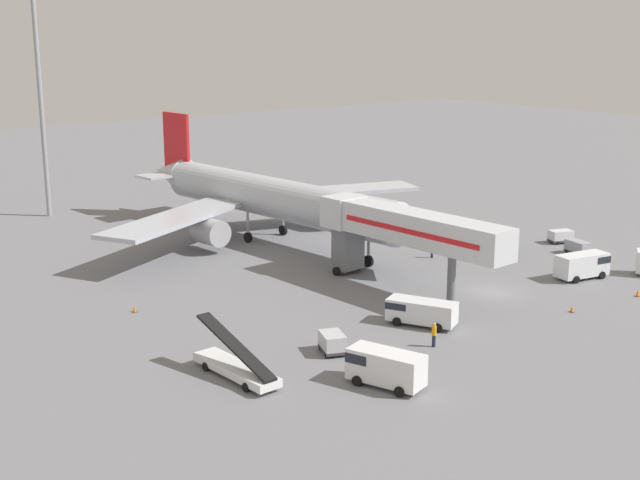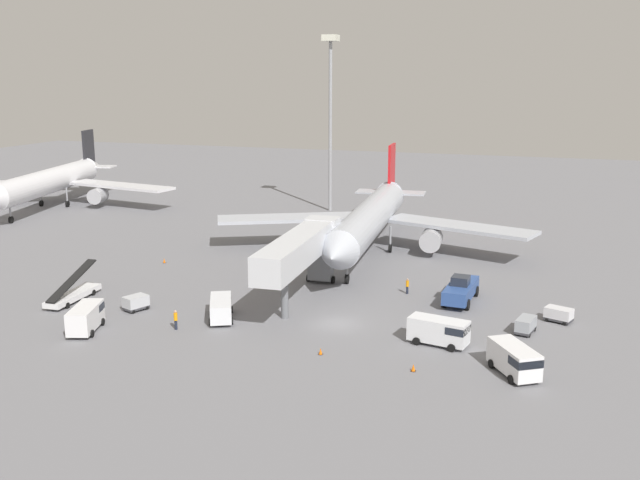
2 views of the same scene
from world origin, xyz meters
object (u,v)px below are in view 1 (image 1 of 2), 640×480
(ground_crew_worker_midground, at_px, (434,334))
(safety_cone_alpha, at_px, (572,309))
(pushback_tug, at_px, (478,239))
(belt_loader_truck, at_px, (236,366))
(service_van_near_left, at_px, (384,366))
(baggage_cart_outer_right, at_px, (578,247))
(baggage_cart_mid_left, at_px, (561,236))
(service_van_near_center, at_px, (583,264))
(safety_cone_bravo, at_px, (638,293))
(jet_bridge, at_px, (401,229))
(safety_cone_charlie, at_px, (134,309))
(airplane_at_gate, at_px, (269,198))
(apron_light_mast, at_px, (37,51))
(ground_crew_worker_foreground, at_px, (432,249))
(service_van_mid_right, at_px, (420,311))
(baggage_cart_near_right, at_px, (332,342))

(ground_crew_worker_midground, height_order, safety_cone_alpha, ground_crew_worker_midground)
(pushback_tug, distance_m, belt_loader_truck, 39.30)
(pushback_tug, relative_size, service_van_near_left, 1.42)
(baggage_cart_outer_right, bearing_deg, baggage_cart_mid_left, 56.21)
(service_van_near_center, height_order, safety_cone_bravo, service_van_near_center)
(belt_loader_truck, distance_m, service_van_near_left, 9.63)
(service_van_near_center, bearing_deg, jet_bridge, 152.55)
(safety_cone_charlie, bearing_deg, jet_bridge, -21.91)
(jet_bridge, distance_m, baggage_cart_outer_right, 22.67)
(jet_bridge, relative_size, belt_loader_truck, 2.63)
(airplane_at_gate, distance_m, apron_light_mast, 33.44)
(jet_bridge, height_order, baggage_cart_mid_left, jet_bridge)
(airplane_at_gate, height_order, baggage_cart_mid_left, airplane_at_gate)
(ground_crew_worker_foreground, bearing_deg, service_van_near_left, -140.94)
(service_van_near_center, distance_m, safety_cone_charlie, 40.04)
(pushback_tug, xyz_separation_m, ground_crew_worker_midground, (-23.15, -16.44, -0.32))
(belt_loader_truck, distance_m, service_van_mid_right, 16.66)
(ground_crew_worker_foreground, xyz_separation_m, ground_crew_worker_midground, (-17.49, -17.37, 0.08))
(airplane_at_gate, height_order, ground_crew_worker_midground, airplane_at_gate)
(airplane_at_gate, distance_m, service_van_mid_right, 30.60)
(baggage_cart_near_right, distance_m, ground_crew_worker_midground, 7.37)
(safety_cone_alpha, xyz_separation_m, safety_cone_bravo, (7.91, -0.92, 0.02))
(safety_cone_bravo, xyz_separation_m, apron_light_mast, (-27.06, 62.37, 19.31))
(belt_loader_truck, bearing_deg, airplane_at_gate, 51.77)
(pushback_tug, xyz_separation_m, safety_cone_bravo, (-0.98, -18.79, -1.00))
(airplane_at_gate, height_order, baggage_cart_outer_right, airplane_at_gate)
(baggage_cart_outer_right, bearing_deg, apron_light_mast, 124.40)
(service_van_near_left, height_order, service_van_near_center, service_van_near_left)
(belt_loader_truck, relative_size, safety_cone_alpha, 13.88)
(pushback_tug, bearing_deg, apron_light_mast, 122.76)
(belt_loader_truck, height_order, ground_crew_worker_midground, belt_loader_truck)
(ground_crew_worker_midground, bearing_deg, safety_cone_bravo, -6.07)
(airplane_at_gate, height_order, service_van_near_left, airplane_at_gate)
(baggage_cart_outer_right, distance_m, baggage_cart_mid_left, 4.91)
(belt_loader_truck, bearing_deg, baggage_cart_outer_right, 6.66)
(service_van_near_left, distance_m, service_van_mid_right, 12.09)
(pushback_tug, xyz_separation_m, belt_loader_truck, (-37.29, -12.39, -0.49))
(airplane_at_gate, relative_size, baggage_cart_mid_left, 16.31)
(belt_loader_truck, height_order, service_van_near_center, belt_loader_truck)
(safety_cone_alpha, height_order, apron_light_mast, apron_light_mast)
(safety_cone_bravo, bearing_deg, ground_crew_worker_midground, 173.93)
(airplane_at_gate, relative_size, safety_cone_alpha, 81.86)
(baggage_cart_mid_left, height_order, baggage_cart_near_right, baggage_cart_near_right)
(service_van_mid_right, xyz_separation_m, service_van_near_center, (20.66, -0.14, 0.17))
(jet_bridge, bearing_deg, safety_cone_alpha, -64.22)
(ground_crew_worker_midground, height_order, safety_cone_bravo, ground_crew_worker_midground)
(service_van_mid_right, bearing_deg, apron_light_mast, 97.54)
(safety_cone_charlie, bearing_deg, service_van_mid_right, -45.89)
(baggage_cart_mid_left, height_order, ground_crew_worker_foreground, ground_crew_worker_foreground)
(service_van_mid_right, bearing_deg, jet_bridge, 55.64)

